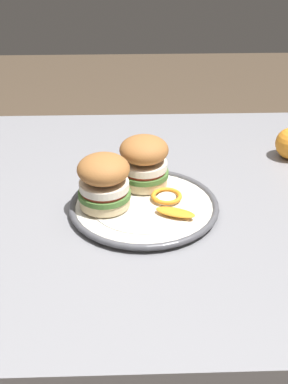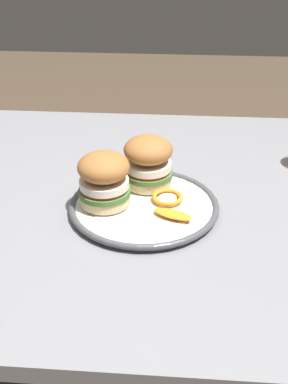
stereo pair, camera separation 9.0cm
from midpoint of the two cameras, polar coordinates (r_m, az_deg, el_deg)
name	(u,v)px [view 2 (the right image)]	position (r m, az deg, el deg)	size (l,w,h in m)	color
dining_table	(109,240)	(1.07, -1.58, -5.55)	(1.18, 0.88, 0.77)	gray
dinner_plate	(144,206)	(0.95, 2.71, -1.68)	(0.28, 0.28, 0.02)	silver
sandwich_half_left	(104,178)	(0.92, -1.76, 1.48)	(0.13, 0.13, 0.10)	beige
sandwich_half_right	(148,161)	(0.98, 3.09, 3.49)	(0.13, 0.13, 0.10)	beige
orange_peel_curled	(167,197)	(0.95, 5.37, -0.70)	(0.08, 0.08, 0.01)	orange
orange_peel_strip_long	(173,214)	(0.91, 6.12, -2.58)	(0.08, 0.06, 0.01)	orange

